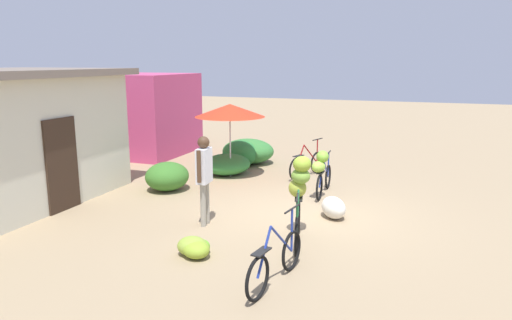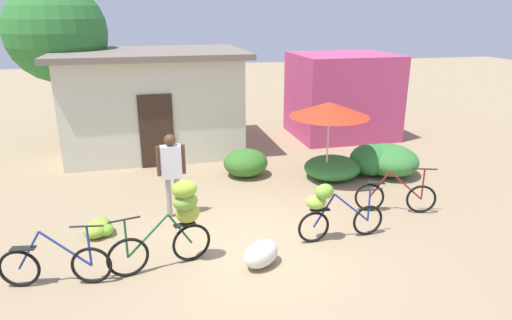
% 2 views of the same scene
% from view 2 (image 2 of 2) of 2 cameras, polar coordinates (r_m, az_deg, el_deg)
% --- Properties ---
extents(ground_plane, '(60.00, 60.00, 0.00)m').
position_cam_2_polar(ground_plane, '(8.26, -0.19, -11.11)').
color(ground_plane, '#998160').
extents(building_low, '(5.41, 3.86, 2.99)m').
position_cam_2_polar(building_low, '(13.89, -12.90, 7.34)').
color(building_low, beige).
rests_on(building_low, ground).
extents(shop_pink, '(3.20, 2.80, 2.74)m').
position_cam_2_polar(shop_pink, '(15.55, 10.83, 8.07)').
color(shop_pink, '#BC3F6F').
rests_on(shop_pink, ground).
extents(tree_behind_building, '(2.94, 2.94, 4.96)m').
position_cam_2_polar(tree_behind_building, '(14.98, -24.05, 14.53)').
color(tree_behind_building, brown).
rests_on(tree_behind_building, ground).
extents(hedge_bush_front_left, '(1.14, 1.06, 0.71)m').
position_cam_2_polar(hedge_bush_front_left, '(11.57, -1.33, -0.34)').
color(hedge_bush_front_left, '#387027').
rests_on(hedge_bush_front_left, ground).
extents(hedge_bush_front_right, '(1.45, 1.33, 0.56)m').
position_cam_2_polar(hedge_bush_front_right, '(11.58, 9.66, -0.96)').
color(hedge_bush_front_right, '#327E36').
rests_on(hedge_bush_front_right, ground).
extents(hedge_bush_mid, '(1.05, 1.09, 0.80)m').
position_cam_2_polar(hedge_bush_mid, '(12.01, 14.32, 0.01)').
color(hedge_bush_mid, '#2D7D37').
rests_on(hedge_bush_mid, ground).
extents(hedge_bush_by_door, '(1.46, 1.64, 0.77)m').
position_cam_2_polar(hedge_bush_by_door, '(12.20, 16.53, 0.03)').
color(hedge_bush_by_door, '#357936').
rests_on(hedge_bush_by_door, ground).
extents(market_umbrella, '(1.92, 1.92, 2.03)m').
position_cam_2_polar(market_umbrella, '(10.87, 9.33, 6.38)').
color(market_umbrella, beige).
rests_on(market_umbrella, ground).
extents(bicycle_leftmost, '(1.70, 0.32, 1.01)m').
position_cam_2_polar(bicycle_leftmost, '(7.74, -24.12, -12.08)').
color(bicycle_leftmost, black).
rests_on(bicycle_leftmost, ground).
extents(bicycle_near_pile, '(1.71, 0.59, 1.49)m').
position_cam_2_polar(bicycle_near_pile, '(7.49, -9.81, -6.93)').
color(bicycle_near_pile, black).
rests_on(bicycle_near_pile, ground).
extents(bicycle_center_loaded, '(1.71, 0.44, 1.14)m').
position_cam_2_polar(bicycle_center_loaded, '(8.33, 9.30, -5.99)').
color(bicycle_center_loaded, black).
rests_on(bicycle_center_loaded, ground).
extents(bicycle_by_shop, '(1.62, 0.60, 1.00)m').
position_cam_2_polar(bicycle_by_shop, '(9.94, 17.31, -4.47)').
color(bicycle_by_shop, black).
rests_on(bicycle_by_shop, ground).
extents(banana_pile_on_ground, '(0.69, 0.70, 0.32)m').
position_cam_2_polar(banana_pile_on_ground, '(9.12, -19.22, -8.20)').
color(banana_pile_on_ground, '#73B62F').
rests_on(banana_pile_on_ground, ground).
extents(produce_sack, '(0.83, 0.76, 0.44)m').
position_cam_2_polar(produce_sack, '(7.64, 0.66, -11.85)').
color(produce_sack, silver).
rests_on(produce_sack, ground).
extents(person_vendor, '(0.58, 0.23, 1.77)m').
position_cam_2_polar(person_vendor, '(9.19, -10.71, -0.84)').
color(person_vendor, gray).
rests_on(person_vendor, ground).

